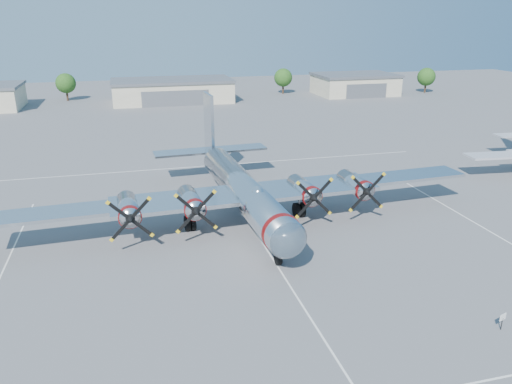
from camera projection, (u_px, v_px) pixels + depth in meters
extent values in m
plane|color=#525254|center=(260.00, 238.00, 46.80)|extent=(260.00, 260.00, 0.00)
cube|color=silver|center=(275.00, 262.00, 42.24)|extent=(0.15, 40.00, 0.01)
cube|color=silver|center=(496.00, 235.00, 47.45)|extent=(0.15, 40.00, 0.01)
cube|color=silver|center=(214.00, 165.00, 69.62)|extent=(60.00, 0.15, 0.01)
cube|color=#B3AC8E|center=(172.00, 92.00, 120.84)|extent=(28.00, 14.00, 4.80)
cube|color=slate|center=(172.00, 80.00, 119.94)|extent=(28.60, 14.60, 0.60)
cube|color=slate|center=(176.00, 99.00, 114.60)|extent=(15.40, 0.20, 3.60)
cube|color=#B3AC8E|center=(355.00, 85.00, 132.22)|extent=(20.00, 14.00, 4.80)
cube|color=slate|center=(355.00, 75.00, 131.32)|extent=(20.60, 14.60, 0.60)
cube|color=slate|center=(366.00, 91.00, 125.98)|extent=(11.00, 0.20, 3.60)
cylinder|color=#382619|center=(67.00, 95.00, 122.54)|extent=(0.50, 0.50, 2.80)
sphere|color=#1F4513|center=(66.00, 83.00, 121.60)|extent=(4.80, 4.80, 4.80)
cylinder|color=#382619|center=(283.00, 88.00, 133.76)|extent=(0.50, 0.50, 2.80)
sphere|color=#1F4513|center=(283.00, 78.00, 132.81)|extent=(4.80, 4.80, 4.80)
cylinder|color=#382619|center=(425.00, 87.00, 135.47)|extent=(0.50, 0.50, 2.80)
sphere|color=#1F4513|center=(426.00, 77.00, 134.52)|extent=(4.80, 4.80, 4.80)
cylinder|color=black|center=(502.00, 324.00, 33.00)|extent=(0.07, 0.07, 0.91)
cube|color=white|center=(503.00, 317.00, 32.83)|extent=(0.61, 0.24, 0.46)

